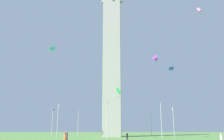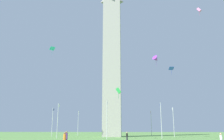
{
  "view_description": "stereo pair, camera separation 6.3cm",
  "coord_description": "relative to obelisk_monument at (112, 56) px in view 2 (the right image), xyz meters",
  "views": [
    {
      "loc": [
        -69.63,
        -4.35,
        2.01
      ],
      "look_at": [
        0.0,
        0.0,
        19.24
      ],
      "focal_mm": 38.65,
      "sensor_mm": 36.0,
      "label": 1
    },
    {
      "loc": [
        -69.63,
        -4.41,
        2.01
      ],
      "look_at": [
        0.0,
        0.0,
        19.24
      ],
      "focal_mm": 38.65,
      "sensor_mm": 36.0,
      "label": 2
    }
  ],
  "objects": [
    {
      "name": "flagpole_e",
      "position": [
        0.06,
        17.23,
        -19.19
      ],
      "size": [
        1.12,
        0.14,
        8.14
      ],
      "color": "silver",
      "rests_on": "ground"
    },
    {
      "name": "kite_cyan_diamond",
      "position": [
        -10.04,
        15.27,
        -0.79
      ],
      "size": [
        1.7,
        1.72,
        2.15
      ],
      "color": "#33C6D1"
    },
    {
      "name": "flagpole_se",
      "position": [
        -12.13,
        12.19,
        -19.19
      ],
      "size": [
        1.12,
        0.14,
        8.14
      ],
      "color": "silver",
      "rests_on": "ground"
    },
    {
      "name": "kite_pink_box",
      "position": [
        -18.95,
        -20.91,
        4.61
      ],
      "size": [
        0.96,
        1.07,
        1.95
      ],
      "color": "pink"
    },
    {
      "name": "flagpole_w",
      "position": [
        0.06,
        -17.23,
        -19.19
      ],
      "size": [
        1.12,
        0.14,
        8.14
      ],
      "color": "silver",
      "rests_on": "ground"
    },
    {
      "name": "kite_green_box",
      "position": [
        -19.42,
        -2.59,
        -13.71
      ],
      "size": [
        0.67,
        1.2,
        2.47
      ],
      "color": "green"
    },
    {
      "name": "person_purple_shirt",
      "position": [
        -38.66,
        3.31,
        -22.75
      ],
      "size": [
        0.32,
        0.32,
        1.79
      ],
      "rotation": [
        0.0,
        0.0,
        0.24
      ],
      "color": "#2D2D38",
      "rests_on": "ground"
    },
    {
      "name": "flagpole_s",
      "position": [
        -17.17,
        0.0,
        -19.19
      ],
      "size": [
        1.12,
        0.14,
        8.14
      ],
      "color": "silver",
      "rests_on": "ground"
    },
    {
      "name": "obelisk_monument",
      "position": [
        0.0,
        0.0,
        0.0
      ],
      "size": [
        5.2,
        5.2,
        47.29
      ],
      "color": "#A8A399",
      "rests_on": "ground"
    },
    {
      "name": "kite_purple_delta",
      "position": [
        -11.17,
        -11.76,
        -4.53
      ],
      "size": [
        2.31,
        2.29,
        2.92
      ],
      "color": "purple"
    },
    {
      "name": "flagpole_nw",
      "position": [
        12.25,
        -12.19,
        -19.19
      ],
      "size": [
        1.12,
        0.14,
        8.14
      ],
      "color": "silver",
      "rests_on": "ground"
    },
    {
      "name": "flagpole_n",
      "position": [
        17.29,
        0.0,
        -19.19
      ],
      "size": [
        1.12,
        0.14,
        8.14
      ],
      "color": "silver",
      "rests_on": "ground"
    },
    {
      "name": "kite_blue_diamond",
      "position": [
        -21.51,
        -13.46,
        -9.62
      ],
      "size": [
        1.01,
        1.11,
        1.62
      ],
      "color": "blue"
    },
    {
      "name": "person_white_shirt",
      "position": [
        -39.26,
        -15.45,
        -22.85
      ],
      "size": [
        0.32,
        0.32,
        1.6
      ],
      "rotation": [
        0.0,
        0.0,
        0.13
      ],
      "color": "#2D2D38",
      "rests_on": "ground"
    },
    {
      "name": "person_orange_shirt",
      "position": [
        -41.11,
        2.89,
        -22.79
      ],
      "size": [
        0.32,
        0.32,
        1.72
      ],
      "rotation": [
        0.0,
        0.0,
        -0.38
      ],
      "color": "#2D2D38",
      "rests_on": "ground"
    },
    {
      "name": "flagpole_ne",
      "position": [
        12.25,
        12.19,
        -19.19
      ],
      "size": [
        1.12,
        0.14,
        8.14
      ],
      "color": "silver",
      "rests_on": "ground"
    },
    {
      "name": "person_black_shirt",
      "position": [
        -26.79,
        -4.27,
        -22.86
      ],
      "size": [
        0.32,
        0.32,
        1.59
      ],
      "rotation": [
        0.0,
        0.0,
        0.53
      ],
      "color": "#2D2D38",
      "rests_on": "ground"
    },
    {
      "name": "flagpole_sw",
      "position": [
        -12.13,
        -12.19,
        -19.19
      ],
      "size": [
        1.12,
        0.14,
        8.14
      ],
      "color": "silver",
      "rests_on": "ground"
    },
    {
      "name": "ground_plane",
      "position": [
        0.0,
        0.0,
        -23.64
      ],
      "size": [
        260.0,
        260.0,
        0.0
      ],
      "primitive_type": "plane",
      "color": "#609347"
    }
  ]
}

